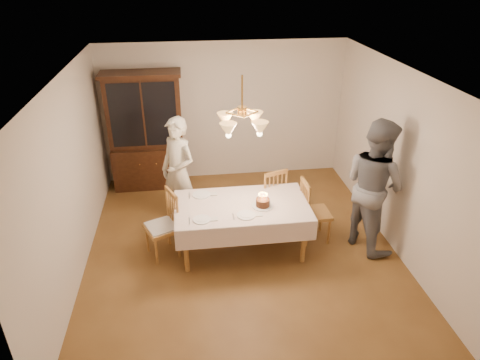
{
  "coord_description": "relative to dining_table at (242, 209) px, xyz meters",
  "views": [
    {
      "loc": [
        -0.7,
        -5.18,
        3.87
      ],
      "look_at": [
        0.0,
        0.2,
        1.05
      ],
      "focal_mm": 32.0,
      "sensor_mm": 36.0,
      "label": 1
    }
  ],
  "objects": [
    {
      "name": "chair_far_side",
      "position": [
        0.54,
        0.67,
        -0.24
      ],
      "size": [
        0.55,
        0.54,
        1.0
      ],
      "color": "#8F5E29",
      "rests_on": "ground"
    },
    {
      "name": "chair_right_end",
      "position": [
        1.13,
        0.12,
        -0.24
      ],
      "size": [
        0.43,
        0.45,
        1.0
      ],
      "color": "#8F5E29",
      "rests_on": "ground"
    },
    {
      "name": "dining_table",
      "position": [
        0.0,
        0.0,
        0.0
      ],
      "size": [
        1.9,
        1.1,
        0.76
      ],
      "color": "#8F5E29",
      "rests_on": "ground"
    },
    {
      "name": "chandelier",
      "position": [
        -0.0,
        -0.0,
        1.29
      ],
      "size": [
        0.62,
        0.62,
        0.73
      ],
      "color": "#BF8C3F",
      "rests_on": "ground"
    },
    {
      "name": "place_setting_far_left",
      "position": [
        -0.54,
        0.35,
        0.08
      ],
      "size": [
        0.42,
        0.27,
        0.02
      ],
      "color": "white",
      "rests_on": "dining_table"
    },
    {
      "name": "adult_in_grey",
      "position": [
        1.89,
        -0.1,
        0.31
      ],
      "size": [
        1.04,
        1.17,
        1.99
      ],
      "primitive_type": "imported",
      "rotation": [
        0.0,
        0.0,
        1.92
      ],
      "color": "slate",
      "rests_on": "ground"
    },
    {
      "name": "place_setting_near_right",
      "position": [
        0.03,
        -0.3,
        0.08
      ],
      "size": [
        0.41,
        0.26,
        0.02
      ],
      "color": "white",
      "rests_on": "dining_table"
    },
    {
      "name": "elderly_woman",
      "position": [
        -0.88,
        0.92,
        0.2
      ],
      "size": [
        0.76,
        0.76,
        1.77
      ],
      "primitive_type": "imported",
      "rotation": [
        0.0,
        0.0,
        -0.78
      ],
      "color": "beige",
      "rests_on": "ground"
    },
    {
      "name": "ground",
      "position": [
        0.0,
        0.0,
        -0.68
      ],
      "size": [
        5.0,
        5.0,
        0.0
      ],
      "primitive_type": "plane",
      "color": "brown",
      "rests_on": "ground"
    },
    {
      "name": "room_shell",
      "position": [
        0.0,
        0.0,
        0.9
      ],
      "size": [
        5.0,
        5.0,
        5.0
      ],
      "color": "white",
      "rests_on": "ground"
    },
    {
      "name": "chair_left_end",
      "position": [
        -1.15,
        0.01,
        -0.23
      ],
      "size": [
        0.56,
        0.57,
        1.0
      ],
      "color": "#8F5E29",
      "rests_on": "ground"
    },
    {
      "name": "birthday_cake",
      "position": [
        0.28,
        -0.09,
        0.13
      ],
      "size": [
        0.3,
        0.3,
        0.2
      ],
      "color": "white",
      "rests_on": "dining_table"
    },
    {
      "name": "place_setting_near_left",
      "position": [
        -0.57,
        -0.33,
        0.08
      ],
      "size": [
        0.39,
        0.24,
        0.02
      ],
      "color": "white",
      "rests_on": "dining_table"
    },
    {
      "name": "china_hutch",
      "position": [
        -1.45,
        2.25,
        0.36
      ],
      "size": [
        1.38,
        0.54,
        2.16
      ],
      "color": "black",
      "rests_on": "ground"
    }
  ]
}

